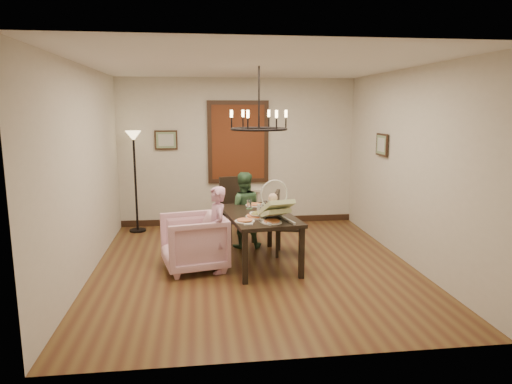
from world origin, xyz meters
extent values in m
cube|color=brown|center=(0.00, 0.00, 0.00)|extent=(4.50, 5.00, 0.01)
cube|color=white|center=(0.00, 0.00, 2.80)|extent=(4.50, 5.00, 0.01)
cube|color=beige|center=(0.00, 2.50, 1.40)|extent=(4.50, 0.01, 2.80)
cube|color=beige|center=(-2.25, 0.00, 1.40)|extent=(0.01, 5.00, 2.80)
cube|color=beige|center=(2.25, 0.00, 1.40)|extent=(0.01, 5.00, 2.80)
cube|color=black|center=(0.09, 0.12, 0.72)|extent=(1.10, 1.69, 0.05)
cube|color=black|center=(-0.19, -0.65, 0.35)|extent=(0.07, 0.07, 0.69)
cube|color=black|center=(-0.40, 0.79, 0.35)|extent=(0.07, 0.07, 0.69)
cube|color=black|center=(0.57, -0.55, 0.35)|extent=(0.07, 0.07, 0.69)
cube|color=black|center=(0.37, 0.90, 0.35)|extent=(0.07, 0.07, 0.69)
imported|color=#E8B2C9|center=(-0.85, -0.01, 0.39)|extent=(1.01, 0.99, 0.78)
imported|color=#D395B6|center=(-0.53, -0.16, 0.50)|extent=(0.30, 0.40, 0.99)
imported|color=#39603C|center=(-0.06, 0.94, 0.51)|extent=(0.51, 0.40, 1.02)
imported|color=white|center=(0.05, -0.12, 0.78)|extent=(0.31, 0.31, 0.08)
cylinder|color=tan|center=(0.01, -0.12, 0.76)|extent=(0.28, 0.28, 0.04)
cylinder|color=silver|center=(0.21, 0.12, 0.82)|extent=(0.08, 0.08, 0.15)
cube|color=#5E2412|center=(0.00, 2.46, 1.60)|extent=(1.00, 0.03, 1.40)
cube|color=black|center=(-1.35, 2.47, 1.65)|extent=(0.42, 0.03, 0.36)
cube|color=black|center=(2.21, 0.90, 1.65)|extent=(0.03, 0.42, 0.36)
torus|color=black|center=(0.09, 0.12, 1.95)|extent=(0.80, 0.80, 0.04)
camera|label=1|loc=(-0.76, -6.21, 2.23)|focal=32.00mm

